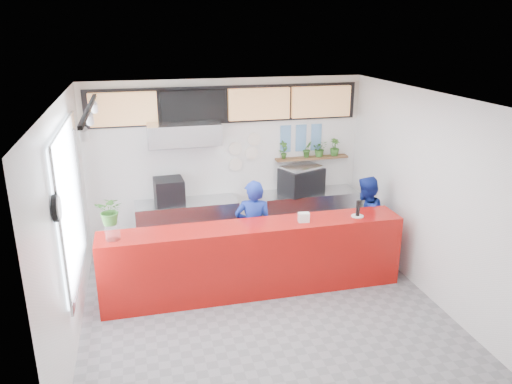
{
  "coord_description": "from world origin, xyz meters",
  "views": [
    {
      "loc": [
        -1.59,
        -6.16,
        3.88
      ],
      "look_at": [
        0.1,
        0.7,
        1.5
      ],
      "focal_mm": 35.0,
      "sensor_mm": 36.0,
      "label": 1
    }
  ],
  "objects_px": {
    "service_counter": "(254,259)",
    "staff_right": "(364,221)",
    "pepper_mill": "(358,208)",
    "staff_center": "(254,229)",
    "panini_oven": "(169,191)",
    "espresso_machine": "(301,180)"
  },
  "relations": [
    {
      "from": "service_counter",
      "to": "staff_center",
      "type": "distance_m",
      "value": 0.57
    },
    {
      "from": "espresso_machine",
      "to": "staff_center",
      "type": "relative_size",
      "value": 0.45
    },
    {
      "from": "service_counter",
      "to": "panini_oven",
      "type": "bearing_deg",
      "value": 121.26
    },
    {
      "from": "service_counter",
      "to": "espresso_machine",
      "type": "relative_size",
      "value": 6.16
    },
    {
      "from": "panini_oven",
      "to": "staff_center",
      "type": "bearing_deg",
      "value": -50.91
    },
    {
      "from": "espresso_machine",
      "to": "pepper_mill",
      "type": "relative_size",
      "value": 3.03
    },
    {
      "from": "panini_oven",
      "to": "espresso_machine",
      "type": "xyz_separation_m",
      "value": [
        2.43,
        0.0,
        0.01
      ]
    },
    {
      "from": "staff_center",
      "to": "staff_right",
      "type": "relative_size",
      "value": 1.06
    },
    {
      "from": "service_counter",
      "to": "pepper_mill",
      "type": "relative_size",
      "value": 18.67
    },
    {
      "from": "espresso_machine",
      "to": "service_counter",
      "type": "bearing_deg",
      "value": -146.85
    },
    {
      "from": "espresso_machine",
      "to": "pepper_mill",
      "type": "xyz_separation_m",
      "value": [
        0.27,
        -1.85,
        0.1
      ]
    },
    {
      "from": "service_counter",
      "to": "panini_oven",
      "type": "distance_m",
      "value": 2.18
    },
    {
      "from": "staff_right",
      "to": "service_counter",
      "type": "bearing_deg",
      "value": -24.58
    },
    {
      "from": "staff_center",
      "to": "panini_oven",
      "type": "bearing_deg",
      "value": -32.89
    },
    {
      "from": "staff_right",
      "to": "espresso_machine",
      "type": "bearing_deg",
      "value": -100.73
    },
    {
      "from": "panini_oven",
      "to": "pepper_mill",
      "type": "xyz_separation_m",
      "value": [
        2.7,
        -1.85,
        0.11
      ]
    },
    {
      "from": "service_counter",
      "to": "staff_center",
      "type": "bearing_deg",
      "value": 77.54
    },
    {
      "from": "service_counter",
      "to": "staff_right",
      "type": "xyz_separation_m",
      "value": [
        2.02,
        0.52,
        0.21
      ]
    },
    {
      "from": "staff_right",
      "to": "pepper_mill",
      "type": "xyz_separation_m",
      "value": [
        -0.42,
        -0.58,
        0.47
      ]
    },
    {
      "from": "service_counter",
      "to": "staff_right",
      "type": "bearing_deg",
      "value": 14.49
    },
    {
      "from": "pepper_mill",
      "to": "staff_center",
      "type": "bearing_deg",
      "value": 159.7
    },
    {
      "from": "pepper_mill",
      "to": "staff_right",
      "type": "bearing_deg",
      "value": 54.2
    }
  ]
}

